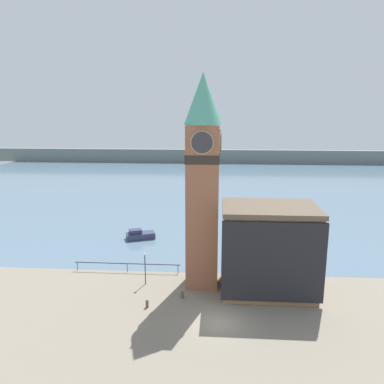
{
  "coord_description": "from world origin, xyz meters",
  "views": [
    {
      "loc": [
        -0.26,
        -31.49,
        19.25
      ],
      "look_at": [
        -2.93,
        5.98,
        11.12
      ],
      "focal_mm": 35.0,
      "sensor_mm": 36.0,
      "label": 1
    }
  ],
  "objects_px": {
    "mooring_bollard_far": "(182,294)",
    "lamp_post": "(145,262)",
    "clock_tower": "(203,177)",
    "mooring_bollard_near": "(147,303)",
    "pier_building": "(269,249)",
    "boat_near": "(140,235)"
  },
  "relations": [
    {
      "from": "mooring_bollard_near",
      "to": "lamp_post",
      "type": "height_order",
      "value": "lamp_post"
    },
    {
      "from": "mooring_bollard_far",
      "to": "pier_building",
      "type": "bearing_deg",
      "value": 15.19
    },
    {
      "from": "pier_building",
      "to": "mooring_bollard_near",
      "type": "relative_size",
      "value": 12.49
    },
    {
      "from": "mooring_bollard_far",
      "to": "lamp_post",
      "type": "relative_size",
      "value": 0.21
    },
    {
      "from": "lamp_post",
      "to": "clock_tower",
      "type": "bearing_deg",
      "value": 4.99
    },
    {
      "from": "mooring_bollard_far",
      "to": "lamp_post",
      "type": "xyz_separation_m",
      "value": [
        -4.49,
        2.97,
        2.21
      ]
    },
    {
      "from": "pier_building",
      "to": "boat_near",
      "type": "height_order",
      "value": "pier_building"
    },
    {
      "from": "mooring_bollard_near",
      "to": "pier_building",
      "type": "bearing_deg",
      "value": 20.26
    },
    {
      "from": "pier_building",
      "to": "boat_near",
      "type": "bearing_deg",
      "value": 137.99
    },
    {
      "from": "pier_building",
      "to": "mooring_bollard_far",
      "type": "height_order",
      "value": "pier_building"
    },
    {
      "from": "clock_tower",
      "to": "lamp_post",
      "type": "bearing_deg",
      "value": -175.01
    },
    {
      "from": "boat_near",
      "to": "mooring_bollard_near",
      "type": "relative_size",
      "value": 5.73
    },
    {
      "from": "pier_building",
      "to": "mooring_bollard_far",
      "type": "bearing_deg",
      "value": -164.81
    },
    {
      "from": "mooring_bollard_near",
      "to": "mooring_bollard_far",
      "type": "distance_m",
      "value": 3.95
    },
    {
      "from": "clock_tower",
      "to": "mooring_bollard_near",
      "type": "xyz_separation_m",
      "value": [
        -5.26,
        -5.65,
        -11.86
      ]
    },
    {
      "from": "mooring_bollard_near",
      "to": "lamp_post",
      "type": "bearing_deg",
      "value": 102.76
    },
    {
      "from": "clock_tower",
      "to": "mooring_bollard_far",
      "type": "relative_size",
      "value": 29.33
    },
    {
      "from": "clock_tower",
      "to": "pier_building",
      "type": "relative_size",
      "value": 2.28
    },
    {
      "from": "clock_tower",
      "to": "lamp_post",
      "type": "height_order",
      "value": "clock_tower"
    },
    {
      "from": "mooring_bollard_near",
      "to": "lamp_post",
      "type": "xyz_separation_m",
      "value": [
        -1.15,
        5.09,
        2.2
      ]
    },
    {
      "from": "lamp_post",
      "to": "mooring_bollard_near",
      "type": "bearing_deg",
      "value": -77.24
    },
    {
      "from": "pier_building",
      "to": "mooring_bollard_near",
      "type": "distance_m",
      "value": 13.95
    }
  ]
}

